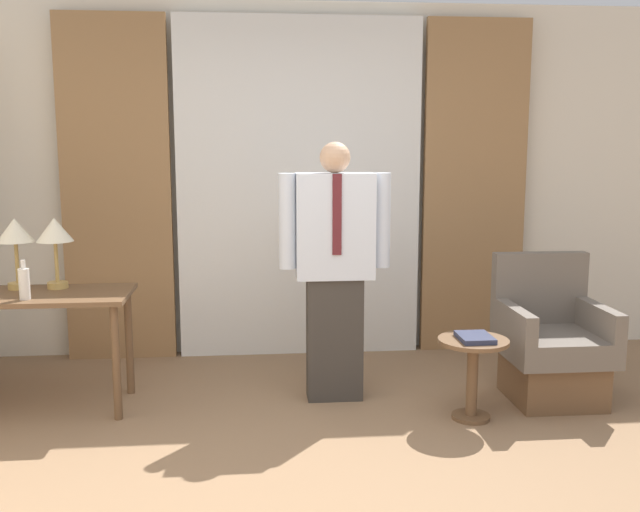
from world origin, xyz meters
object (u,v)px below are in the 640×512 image
(table_lamp_right, at_px, (55,235))
(bottle_near_edge, at_px, (24,283))
(side_table, at_px, (473,364))
(armchair, at_px, (551,348))
(book, at_px, (475,338))
(desk, at_px, (32,311))
(table_lamp_left, at_px, (15,235))
(person, at_px, (335,264))

(table_lamp_right, bearing_deg, bottle_near_edge, -108.12)
(bottle_near_edge, distance_m, side_table, 2.69)
(armchair, height_order, book, armchair)
(desk, xyz_separation_m, table_lamp_left, (-0.12, 0.15, 0.45))
(person, bearing_deg, table_lamp_right, 175.61)
(bottle_near_edge, xyz_separation_m, book, (2.64, -0.27, -0.32))
(table_lamp_left, xyz_separation_m, armchair, (3.38, -0.28, -0.74))
(bottle_near_edge, height_order, book, bottle_near_edge)
(table_lamp_right, xyz_separation_m, side_table, (2.53, -0.57, -0.74))
(person, bearing_deg, table_lamp_left, 176.14)
(book, bearing_deg, table_lamp_right, 166.88)
(bottle_near_edge, xyz_separation_m, side_table, (2.63, -0.25, -0.49))
(table_lamp_left, xyz_separation_m, bottle_near_edge, (0.14, -0.32, -0.25))
(desk, relative_size, side_table, 2.40)
(table_lamp_left, distance_m, bottle_near_edge, 0.42)
(table_lamp_right, distance_m, armchair, 3.24)
(armchair, height_order, side_table, armchair)
(side_table, bearing_deg, desk, 171.08)
(table_lamp_left, xyz_separation_m, book, (2.77, -0.59, -0.57))
(side_table, bearing_deg, armchair, 25.71)
(side_table, height_order, book, book)
(table_lamp_right, bearing_deg, side_table, -12.69)
(bottle_near_edge, relative_size, person, 0.14)
(desk, distance_m, armchair, 3.27)
(bottle_near_edge, xyz_separation_m, person, (1.85, 0.18, 0.06))
(armchair, bearing_deg, person, 174.16)
(bottle_near_edge, height_order, person, person)
(side_table, bearing_deg, table_lamp_right, 167.31)
(desk, height_order, side_table, desk)
(side_table, bearing_deg, book, -85.21)
(desk, distance_m, table_lamp_right, 0.49)
(desk, bearing_deg, book, -9.34)
(desk, relative_size, table_lamp_left, 2.65)
(table_lamp_right, xyz_separation_m, person, (1.75, -0.13, -0.19))
(desk, height_order, table_lamp_right, table_lamp_right)
(table_lamp_left, height_order, table_lamp_right, same)
(bottle_near_edge, bearing_deg, table_lamp_left, 113.14)
(book, bearing_deg, person, 149.77)
(person, distance_m, book, 0.98)
(table_lamp_left, bearing_deg, book, -12.02)
(desk, xyz_separation_m, person, (1.87, 0.02, 0.26))
(table_lamp_left, relative_size, bottle_near_edge, 1.91)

